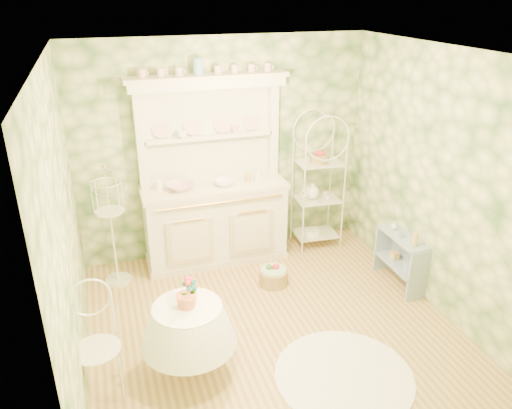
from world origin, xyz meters
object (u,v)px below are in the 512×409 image
object	(u,v)px
round_table	(189,340)
birdcage_stand	(111,226)
side_shelf	(400,260)
bakers_rack	(318,182)
cafe_chair	(96,348)
floor_basket	(273,276)
kitchen_dresser	(214,174)

from	to	relation	value
round_table	birdcage_stand	bearing A→B (deg)	106.58
side_shelf	round_table	distance (m)	2.69
side_shelf	round_table	world-z (taller)	round_table
bakers_rack	cafe_chair	xyz separation A→B (m)	(-2.84, -1.92, -0.42)
cafe_chair	birdcage_stand	bearing A→B (deg)	77.18
side_shelf	cafe_chair	xyz separation A→B (m)	(-3.36, -0.71, 0.15)
cafe_chair	floor_basket	world-z (taller)	cafe_chair
round_table	kitchen_dresser	bearing A→B (deg)	69.86
side_shelf	floor_basket	world-z (taller)	side_shelf
side_shelf	cafe_chair	bearing A→B (deg)	-163.44
floor_basket	side_shelf	bearing A→B (deg)	-17.40
kitchen_dresser	round_table	bearing A→B (deg)	-110.14
round_table	floor_basket	world-z (taller)	round_table
side_shelf	birdcage_stand	distance (m)	3.32
kitchen_dresser	cafe_chair	distance (m)	2.53
round_table	floor_basket	size ratio (longest dim) A/B	2.16
side_shelf	birdcage_stand	size ratio (longest dim) A/B	0.49
kitchen_dresser	side_shelf	size ratio (longest dim) A/B	3.18
kitchen_dresser	bakers_rack	distance (m)	1.39
cafe_chair	kitchen_dresser	bearing A→B (deg)	47.63
cafe_chair	side_shelf	bearing A→B (deg)	6.96
round_table	birdcage_stand	xyz separation A→B (m)	(-0.53, 1.76, 0.36)
cafe_chair	bakers_rack	bearing A→B (deg)	29.04
round_table	cafe_chair	world-z (taller)	cafe_chair
kitchen_dresser	round_table	xyz separation A→B (m)	(-0.71, -1.94, -0.78)
kitchen_dresser	round_table	distance (m)	2.21
round_table	birdcage_stand	size ratio (longest dim) A/B	0.50
bakers_rack	side_shelf	xyz separation A→B (m)	(0.52, -1.21, -0.58)
kitchen_dresser	floor_basket	size ratio (longest dim) A/B	6.72
round_table	side_shelf	bearing A→B (deg)	15.43
bakers_rack	kitchen_dresser	bearing A→B (deg)	-176.37
kitchen_dresser	side_shelf	world-z (taller)	kitchen_dresser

